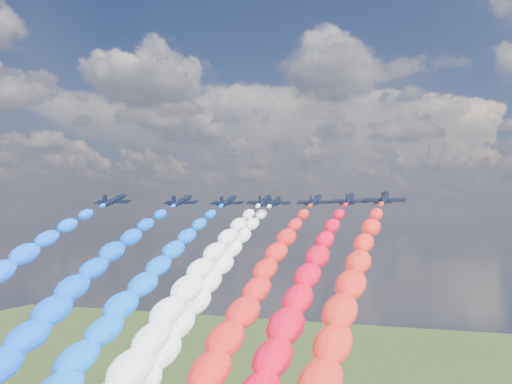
% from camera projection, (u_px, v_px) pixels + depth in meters
% --- Properties ---
extents(jet_0, '(9.62, 12.89, 5.85)m').
position_uv_depth(jet_0, '(114.00, 200.00, 152.98)').
color(jet_0, black).
extents(jet_1, '(9.44, 12.76, 5.85)m').
position_uv_depth(jet_1, '(182.00, 201.00, 160.80)').
color(jet_1, black).
extents(trail_1, '(7.07, 95.16, 48.96)m').
position_uv_depth(trail_1, '(62.00, 315.00, 113.89)').
color(trail_1, blue).
extents(jet_2, '(9.21, 12.59, 5.85)m').
position_uv_depth(jet_2, '(228.00, 201.00, 166.47)').
color(jet_2, black).
extents(trail_2, '(7.07, 95.16, 48.96)m').
position_uv_depth(trail_2, '(132.00, 310.00, 119.56)').
color(trail_2, blue).
extents(jet_3, '(9.95, 13.13, 5.85)m').
position_uv_depth(jet_3, '(265.00, 201.00, 159.45)').
color(jet_3, black).
extents(trail_3, '(7.07, 95.16, 48.96)m').
position_uv_depth(trail_3, '(178.00, 316.00, 112.54)').
color(trail_3, white).
extents(jet_4, '(9.64, 12.91, 5.85)m').
position_uv_depth(jet_4, '(275.00, 202.00, 171.68)').
color(jet_4, black).
extents(trail_4, '(7.07, 95.16, 48.96)m').
position_uv_depth(trail_4, '(201.00, 306.00, 124.77)').
color(trail_4, white).
extents(jet_5, '(9.20, 12.59, 5.85)m').
position_uv_depth(jet_5, '(315.00, 201.00, 158.55)').
color(jet_5, black).
extents(trail_5, '(7.07, 95.16, 48.96)m').
position_uv_depth(trail_5, '(249.00, 317.00, 111.65)').
color(trail_5, red).
extents(jet_6, '(9.69, 12.94, 5.85)m').
position_uv_depth(jet_6, '(350.00, 199.00, 145.69)').
color(jet_6, black).
extents(trail_6, '(7.07, 95.16, 48.96)m').
position_uv_depth(trail_6, '(291.00, 331.00, 98.79)').
color(trail_6, red).
extents(jet_7, '(9.53, 12.83, 5.85)m').
position_uv_depth(jet_7, '(385.00, 198.00, 132.11)').
color(jet_7, black).
extents(trail_7, '(7.07, 95.16, 48.96)m').
position_uv_depth(trail_7, '(336.00, 349.00, 85.21)').
color(trail_7, red).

